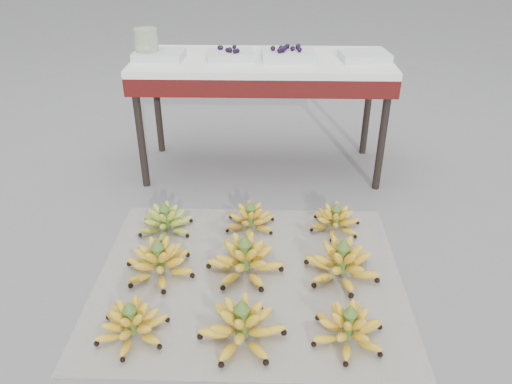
{
  "coord_description": "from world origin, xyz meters",
  "views": [
    {
      "loc": [
        0.15,
        -1.58,
        1.34
      ],
      "look_at": [
        0.1,
        0.3,
        0.25
      ],
      "focal_mm": 35.0,
      "sensor_mm": 36.0,
      "label": 1
    }
  ],
  "objects_px": {
    "bunch_front_right": "(348,328)",
    "bunch_back_center": "(250,219)",
    "bunch_mid_right": "(342,263)",
    "bunch_front_left": "(132,324)",
    "newspaper_mat": "(249,277)",
    "bunch_mid_center": "(245,259)",
    "bunch_back_left": "(166,221)",
    "bunch_back_right": "(335,221)",
    "tray_left": "(230,55)",
    "glass_jar": "(147,44)",
    "tray_right": "(288,55)",
    "bunch_mid_left": "(159,262)",
    "vendor_table": "(262,72)",
    "bunch_front_center": "(242,326)",
    "tray_far_left": "(159,55)",
    "tray_far_right": "(364,56)"
  },
  "relations": [
    {
      "from": "bunch_front_center",
      "to": "bunch_back_left",
      "type": "relative_size",
      "value": 1.12
    },
    {
      "from": "bunch_front_center",
      "to": "bunch_mid_right",
      "type": "bearing_deg",
      "value": 41.02
    },
    {
      "from": "tray_left",
      "to": "glass_jar",
      "type": "relative_size",
      "value": 1.7
    },
    {
      "from": "bunch_front_left",
      "to": "tray_far_right",
      "type": "bearing_deg",
      "value": 41.34
    },
    {
      "from": "bunch_front_right",
      "to": "vendor_table",
      "type": "bearing_deg",
      "value": 108.84
    },
    {
      "from": "bunch_mid_right",
      "to": "vendor_table",
      "type": "relative_size",
      "value": 0.3
    },
    {
      "from": "newspaper_mat",
      "to": "tray_right",
      "type": "xyz_separation_m",
      "value": [
        0.17,
        0.98,
        0.67
      ]
    },
    {
      "from": "bunch_mid_right",
      "to": "vendor_table",
      "type": "xyz_separation_m",
      "value": [
        -0.35,
        0.98,
        0.5
      ]
    },
    {
      "from": "tray_far_left",
      "to": "newspaper_mat",
      "type": "bearing_deg",
      "value": -62.73
    },
    {
      "from": "bunch_mid_center",
      "to": "bunch_back_center",
      "type": "relative_size",
      "value": 1.2
    },
    {
      "from": "bunch_front_center",
      "to": "vendor_table",
      "type": "relative_size",
      "value": 0.23
    },
    {
      "from": "bunch_mid_left",
      "to": "bunch_back_right",
      "type": "relative_size",
      "value": 1.52
    },
    {
      "from": "bunch_front_left",
      "to": "bunch_back_center",
      "type": "height_order",
      "value": "bunch_front_left"
    },
    {
      "from": "newspaper_mat",
      "to": "tray_left",
      "type": "bearing_deg",
      "value": 97.57
    },
    {
      "from": "bunch_front_right",
      "to": "bunch_back_center",
      "type": "height_order",
      "value": "bunch_front_right"
    },
    {
      "from": "bunch_front_left",
      "to": "bunch_back_right",
      "type": "distance_m",
      "value": 1.05
    },
    {
      "from": "bunch_mid_left",
      "to": "vendor_table",
      "type": "distance_m",
      "value": 1.18
    },
    {
      "from": "vendor_table",
      "to": "tray_left",
      "type": "xyz_separation_m",
      "value": [
        -0.16,
        -0.02,
        0.09
      ]
    },
    {
      "from": "bunch_front_right",
      "to": "bunch_front_center",
      "type": "bearing_deg",
      "value": -173.69
    },
    {
      "from": "bunch_mid_right",
      "to": "bunch_back_center",
      "type": "bearing_deg",
      "value": 162.64
    },
    {
      "from": "vendor_table",
      "to": "bunch_front_center",
      "type": "bearing_deg",
      "value": -91.95
    },
    {
      "from": "bunch_front_right",
      "to": "bunch_mid_right",
      "type": "height_order",
      "value": "bunch_mid_right"
    },
    {
      "from": "tray_right",
      "to": "bunch_front_center",
      "type": "bearing_deg",
      "value": -97.84
    },
    {
      "from": "bunch_back_center",
      "to": "glass_jar",
      "type": "distance_m",
      "value": 1.06
    },
    {
      "from": "bunch_front_center",
      "to": "bunch_mid_left",
      "type": "xyz_separation_m",
      "value": [
        -0.36,
        0.35,
        -0.0
      ]
    },
    {
      "from": "glass_jar",
      "to": "tray_right",
      "type": "bearing_deg",
      "value": 0.27
    },
    {
      "from": "bunch_back_left",
      "to": "tray_far_left",
      "type": "bearing_deg",
      "value": 93.63
    },
    {
      "from": "bunch_front_center",
      "to": "tray_left",
      "type": "xyz_separation_m",
      "value": [
        -0.12,
        1.32,
        0.6
      ]
    },
    {
      "from": "bunch_back_right",
      "to": "bunch_mid_right",
      "type": "bearing_deg",
      "value": -90.03
    },
    {
      "from": "bunch_mid_right",
      "to": "bunch_back_right",
      "type": "bearing_deg",
      "value": 111.74
    },
    {
      "from": "bunch_mid_left",
      "to": "vendor_table",
      "type": "height_order",
      "value": "vendor_table"
    },
    {
      "from": "bunch_mid_left",
      "to": "tray_far_left",
      "type": "bearing_deg",
      "value": 118.42
    },
    {
      "from": "bunch_back_left",
      "to": "tray_far_right",
      "type": "xyz_separation_m",
      "value": [
        0.96,
        0.65,
        0.61
      ]
    },
    {
      "from": "bunch_front_right",
      "to": "bunch_back_center",
      "type": "xyz_separation_m",
      "value": [
        -0.37,
        0.69,
        -0.0
      ]
    },
    {
      "from": "bunch_front_left",
      "to": "tray_far_right",
      "type": "relative_size",
      "value": 1.16
    },
    {
      "from": "bunch_back_center",
      "to": "tray_left",
      "type": "distance_m",
      "value": 0.88
    },
    {
      "from": "bunch_mid_center",
      "to": "tray_far_right",
      "type": "relative_size",
      "value": 1.23
    },
    {
      "from": "vendor_table",
      "to": "bunch_back_left",
      "type": "bearing_deg",
      "value": -122.9
    },
    {
      "from": "bunch_front_left",
      "to": "tray_far_left",
      "type": "distance_m",
      "value": 1.44
    },
    {
      "from": "glass_jar",
      "to": "bunch_front_center",
      "type": "bearing_deg",
      "value": -67.42
    },
    {
      "from": "bunch_mid_center",
      "to": "bunch_back_left",
      "type": "distance_m",
      "value": 0.48
    },
    {
      "from": "bunch_back_left",
      "to": "bunch_back_right",
      "type": "bearing_deg",
      "value": -2.45
    },
    {
      "from": "bunch_front_left",
      "to": "tray_right",
      "type": "relative_size",
      "value": 1.1
    },
    {
      "from": "bunch_mid_right",
      "to": "tray_right",
      "type": "xyz_separation_m",
      "value": [
        -0.21,
        0.96,
        0.6
      ]
    },
    {
      "from": "bunch_front_left",
      "to": "vendor_table",
      "type": "distance_m",
      "value": 1.49
    },
    {
      "from": "bunch_back_center",
      "to": "tray_right",
      "type": "relative_size",
      "value": 0.97
    },
    {
      "from": "tray_right",
      "to": "glass_jar",
      "type": "bearing_deg",
      "value": -179.73
    },
    {
      "from": "newspaper_mat",
      "to": "bunch_mid_center",
      "type": "distance_m",
      "value": 0.08
    },
    {
      "from": "bunch_front_center",
      "to": "tray_left",
      "type": "distance_m",
      "value": 1.45
    },
    {
      "from": "bunch_front_left",
      "to": "bunch_back_center",
      "type": "xyz_separation_m",
      "value": [
        0.39,
        0.69,
        -0.0
      ]
    }
  ]
}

